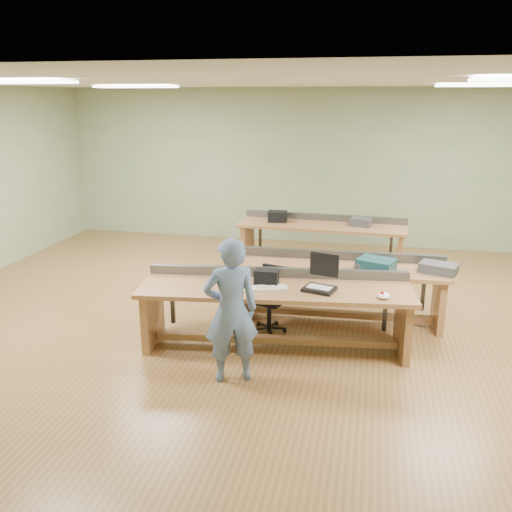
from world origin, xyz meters
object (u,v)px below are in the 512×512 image
workbench_mid (337,280)px  laptop_base (319,289)px  workbench_back (322,235)px  parts_bin_teal (376,265)px  drinks_can (327,260)px  person (231,311)px  camera_bag (267,277)px  workbench_front (276,301)px  task_chair (271,308)px  mug (359,267)px  parts_bin_grey (438,268)px

workbench_mid → laptop_base: 1.02m
workbench_back → parts_bin_teal: bearing=-66.8°
drinks_can → workbench_mid: bearing=5.0°
person → camera_bag: bearing=-126.2°
person → camera_bag: size_ratio=5.63×
workbench_mid → workbench_back: 2.33m
parts_bin_teal → drinks_can: size_ratio=3.54×
camera_bag → workbench_front: bearing=-8.7°
parts_bin_teal → camera_bag: bearing=-146.5°
workbench_mid → task_chair: (-0.78, -0.49, -0.26)m
workbench_mid → drinks_can: bearing=-177.3°
task_chair → workbench_back: bearing=99.5°
workbench_mid → mug: workbench_mid is taller
camera_bag → parts_bin_grey: bearing=23.5°
laptop_base → drinks_can: bearing=105.4°
workbench_front → mug: (0.91, 0.79, 0.24)m
workbench_mid → mug: (0.27, -0.15, 0.25)m
camera_bag → drinks_can: size_ratio=2.22×
workbench_mid → drinks_can: 0.30m
parts_bin_teal → drinks_can: 0.63m
person → parts_bin_teal: bearing=-153.9°
workbench_mid → task_chair: 0.96m
laptop_base → drinks_can: (-0.00, 0.97, 0.04)m
workbench_back → mug: workbench_back is taller
laptop_base → parts_bin_teal: 1.07m
person → parts_bin_teal: 2.20m
parts_bin_grey → workbench_mid: bearing=178.2°
laptop_base → workbench_front: bearing=-170.1°
mug → camera_bag: bearing=-143.0°
parts_bin_teal → workbench_back: bearing=110.6°
workbench_back → camera_bag: camera_bag is taller
workbench_front → task_chair: (-0.14, 0.45, -0.27)m
parts_bin_grey → task_chair: bearing=-167.3°
workbench_back → parts_bin_teal: size_ratio=6.61×
workbench_mid → task_chair: size_ratio=3.43×
workbench_back → parts_bin_grey: parts_bin_grey is taller
workbench_back → mug: bearing=-71.5°
workbench_back → task_chair: 2.81m
camera_bag → workbench_mid: bearing=50.2°
parts_bin_teal → parts_bin_grey: parts_bin_teal is taller
task_chair → parts_bin_grey: (2.01, 0.45, 0.51)m
workbench_front → parts_bin_grey: 2.09m
mug → drinks_can: size_ratio=1.05×
person → camera_bag: person is taller
person → parts_bin_grey: person is taller
parts_bin_grey → mug: bearing=-173.2°
workbench_back → mug: size_ratio=22.34×
camera_bag → drinks_can: bearing=55.7°
workbench_back → person: size_ratio=1.87×
workbench_front → parts_bin_teal: parts_bin_teal is taller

